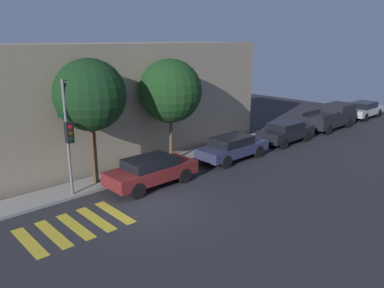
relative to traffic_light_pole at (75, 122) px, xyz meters
The scene contains 12 objects.
ground_plane 5.10m from the traffic_light_pole, 63.93° to the right, with size 60.00×60.00×0.00m, color #28282D.
sidewalk 3.82m from the traffic_light_pole, 22.93° to the left, with size 26.00×1.73×0.14m, color gray.
building_row 5.23m from the traffic_light_pole, 71.63° to the left, with size 26.00×6.00×6.67m, color gray.
crosswalk 4.57m from the traffic_light_pole, 121.02° to the right, with size 3.92×2.60×0.00m.
traffic_light_pole is the anchor object (origin of this frame).
sedan_near_corner 4.27m from the traffic_light_pole, 22.37° to the right, with size 4.52×1.83×1.44m.
sedan_middle 9.49m from the traffic_light_pole, ahead, with size 4.65×1.78×1.44m.
sedan_far_end 14.82m from the traffic_light_pole, ahead, with size 4.50×1.80×1.46m.
pickup_truck 21.01m from the traffic_light_pole, ahead, with size 5.30×1.96×1.87m.
sedan_tail_of_row 26.93m from the traffic_light_pole, ahead, with size 4.59×1.84×1.47m.
tree_near_corner 1.68m from the traffic_light_pole, 30.65° to the left, with size 3.36×3.36×6.10m.
tree_midblock 6.06m from the traffic_light_pole, ahead, with size 3.48×3.48×5.90m.
Camera 1 is at (-8.69, -11.73, 6.93)m, focal length 35.00 mm.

